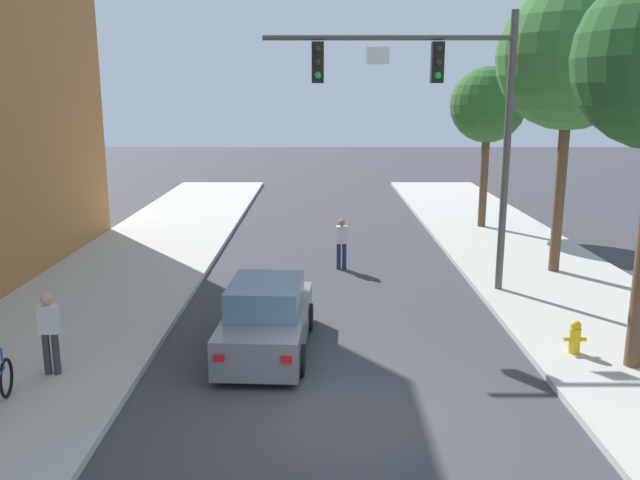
{
  "coord_description": "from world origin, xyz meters",
  "views": [
    {
      "loc": [
        -0.44,
        -10.56,
        5.5
      ],
      "look_at": [
        -0.38,
        5.12,
        2.0
      ],
      "focal_mm": 36.6,
      "sensor_mm": 36.0,
      "label": 1
    }
  ],
  "objects_px": {
    "pedestrian_crossing_road": "(339,241)",
    "street_tree_second": "(567,57)",
    "car_lead_grey": "(264,319)",
    "pedestrian_sidewalk_left_walker": "(46,330)",
    "street_tree_third": "(485,106)",
    "traffic_signal_mast": "(437,101)",
    "fire_hydrant": "(572,336)"
  },
  "relations": [
    {
      "from": "pedestrian_crossing_road",
      "to": "street_tree_second",
      "type": "height_order",
      "value": "street_tree_second"
    },
    {
      "from": "car_lead_grey",
      "to": "fire_hydrant",
      "type": "distance_m",
      "value": 6.57
    },
    {
      "from": "pedestrian_sidewalk_left_walker",
      "to": "pedestrian_crossing_road",
      "type": "distance_m",
      "value": 10.3
    },
    {
      "from": "car_lead_grey",
      "to": "pedestrian_crossing_road",
      "type": "bearing_deg",
      "value": 74.88
    },
    {
      "from": "pedestrian_sidewalk_left_walker",
      "to": "street_tree_second",
      "type": "distance_m",
      "value": 15.7
    },
    {
      "from": "pedestrian_crossing_road",
      "to": "fire_hydrant",
      "type": "bearing_deg",
      "value": -57.42
    },
    {
      "from": "street_tree_second",
      "to": "street_tree_third",
      "type": "height_order",
      "value": "street_tree_second"
    },
    {
      "from": "traffic_signal_mast",
      "to": "street_tree_second",
      "type": "xyz_separation_m",
      "value": [
        4.11,
        1.94,
        1.22
      ]
    },
    {
      "from": "traffic_signal_mast",
      "to": "pedestrian_crossing_road",
      "type": "height_order",
      "value": "traffic_signal_mast"
    },
    {
      "from": "car_lead_grey",
      "to": "street_tree_third",
      "type": "xyz_separation_m",
      "value": [
        7.89,
        13.14,
        4.35
      ]
    },
    {
      "from": "car_lead_grey",
      "to": "fire_hydrant",
      "type": "xyz_separation_m",
      "value": [
        6.55,
        -0.5,
        -0.22
      ]
    },
    {
      "from": "car_lead_grey",
      "to": "pedestrian_crossing_road",
      "type": "distance_m",
      "value": 7.09
    },
    {
      "from": "fire_hydrant",
      "to": "street_tree_third",
      "type": "xyz_separation_m",
      "value": [
        1.34,
        13.65,
        4.57
      ]
    },
    {
      "from": "pedestrian_crossing_road",
      "to": "car_lead_grey",
      "type": "bearing_deg",
      "value": -105.12
    },
    {
      "from": "fire_hydrant",
      "to": "traffic_signal_mast",
      "type": "bearing_deg",
      "value": 115.32
    },
    {
      "from": "pedestrian_crossing_road",
      "to": "street_tree_second",
      "type": "xyz_separation_m",
      "value": [
        6.59,
        -0.72,
        5.65
      ]
    },
    {
      "from": "fire_hydrant",
      "to": "street_tree_third",
      "type": "distance_m",
      "value": 14.45
    },
    {
      "from": "street_tree_third",
      "to": "fire_hydrant",
      "type": "bearing_deg",
      "value": -95.61
    },
    {
      "from": "traffic_signal_mast",
      "to": "pedestrian_sidewalk_left_walker",
      "type": "relative_size",
      "value": 4.57
    },
    {
      "from": "traffic_signal_mast",
      "to": "fire_hydrant",
      "type": "relative_size",
      "value": 10.42
    },
    {
      "from": "pedestrian_crossing_road",
      "to": "street_tree_second",
      "type": "bearing_deg",
      "value": -6.21
    },
    {
      "from": "traffic_signal_mast",
      "to": "fire_hydrant",
      "type": "height_order",
      "value": "traffic_signal_mast"
    },
    {
      "from": "street_tree_third",
      "to": "traffic_signal_mast",
      "type": "bearing_deg",
      "value": -111.68
    },
    {
      "from": "fire_hydrant",
      "to": "street_tree_second",
      "type": "relative_size",
      "value": 0.08
    },
    {
      "from": "traffic_signal_mast",
      "to": "street_tree_second",
      "type": "distance_m",
      "value": 4.71
    },
    {
      "from": "traffic_signal_mast",
      "to": "street_tree_third",
      "type": "relative_size",
      "value": 1.16
    },
    {
      "from": "traffic_signal_mast",
      "to": "street_tree_third",
      "type": "distance_m",
      "value": 9.64
    },
    {
      "from": "traffic_signal_mast",
      "to": "car_lead_grey",
      "type": "distance_m",
      "value": 7.59
    },
    {
      "from": "pedestrian_sidewalk_left_walker",
      "to": "street_tree_third",
      "type": "xyz_separation_m",
      "value": [
        11.97,
        14.72,
        4.01
      ]
    },
    {
      "from": "pedestrian_sidewalk_left_walker",
      "to": "pedestrian_crossing_road",
      "type": "relative_size",
      "value": 1.0
    },
    {
      "from": "car_lead_grey",
      "to": "pedestrian_crossing_road",
      "type": "xyz_separation_m",
      "value": [
        1.85,
        6.85,
        0.19
      ]
    },
    {
      "from": "traffic_signal_mast",
      "to": "street_tree_third",
      "type": "xyz_separation_m",
      "value": [
        3.56,
        8.96,
        -0.27
      ]
    }
  ]
}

